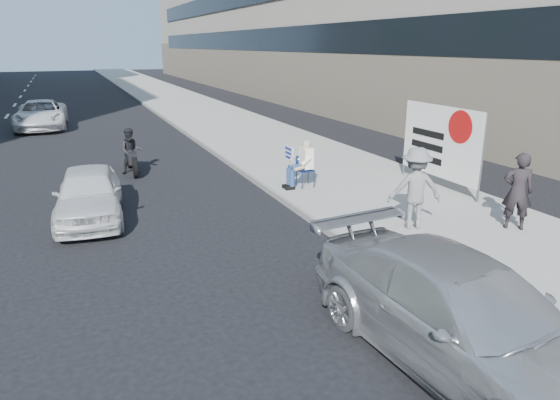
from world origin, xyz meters
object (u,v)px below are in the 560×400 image
white_sedan_near (89,194)px  white_sedan_far (41,115)px  motorcycle (131,153)px  jogger (415,188)px  pedestrian_woman (518,191)px  parked_sedan (462,316)px  seated_protester (301,161)px  protest_banner (440,142)px

white_sedan_near → white_sedan_far: bearing=100.6°
motorcycle → jogger: bearing=-55.5°
pedestrian_woman → parked_sedan: 5.25m
parked_sedan → motorcycle: motorcycle is taller
pedestrian_woman → white_sedan_near: size_ratio=0.46×
pedestrian_woman → white_sedan_far: bearing=-25.9°
white_sedan_far → seated_protester: bearing=-62.9°
white_sedan_near → white_sedan_far: 14.87m
pedestrian_woman → protest_banner: (0.66, 3.22, 0.43)m
protest_banner → white_sedan_near: bearing=171.0°
seated_protester → white_sedan_near: seated_protester is taller
protest_banner → motorcycle: protest_banner is taller
white_sedan_near → white_sedan_far: white_sedan_far is taller
parked_sedan → white_sedan_far: (-5.32, 22.50, -0.02)m
pedestrian_woman → protest_banner: size_ratio=0.54×
white_sedan_near → protest_banner: bearing=-3.7°
white_sedan_far → protest_banner: bearing=-55.4°
protest_banner → seated_protester: bearing=157.0°
white_sedan_near → white_sedan_far: (-1.38, 14.81, 0.06)m
protest_banner → motorcycle: (-7.38, 5.45, -0.76)m
jogger → parked_sedan: bearing=81.0°
parked_sedan → white_sedan_far: size_ratio=0.98×
white_sedan_near → motorcycle: size_ratio=1.75×
jogger → protest_banner: protest_banner is taller
pedestrian_woman → motorcycle: size_ratio=0.80×
seated_protester → protest_banner: protest_banner is taller
parked_sedan → white_sedan_near: bearing=112.8°
pedestrian_woman → white_sedan_far: 21.65m
seated_protester → parked_sedan: size_ratio=0.28×
parked_sedan → jogger: bearing=55.3°
pedestrian_woman → white_sedan_far: pedestrian_woman is taller
jogger → parked_sedan: jogger is taller
white_sedan_near → motorcycle: bearing=75.4°
seated_protester → jogger: size_ratio=0.75×
pedestrian_woman → motorcycle: (-6.73, 8.67, -0.33)m
pedestrian_woman → white_sedan_near: pedestrian_woman is taller
seated_protester → parked_sedan: bearing=-100.9°
motorcycle → pedestrian_woman: bearing=-49.4°
protest_banner → motorcycle: size_ratio=1.50×
protest_banner → parked_sedan: bearing=-128.0°
parked_sedan → white_sedan_near: parked_sedan is taller
parked_sedan → motorcycle: 12.00m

